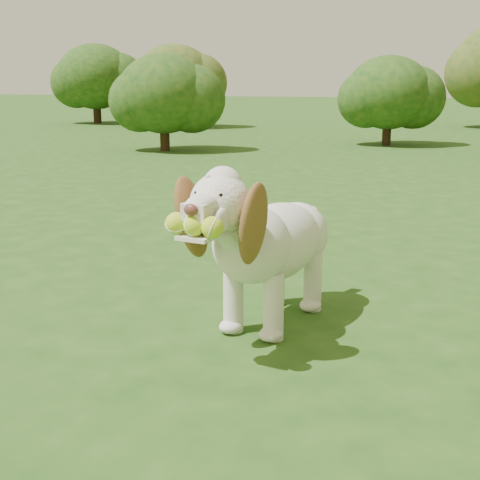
% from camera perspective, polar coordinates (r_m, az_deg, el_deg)
% --- Properties ---
extents(ground, '(80.00, 80.00, 0.00)m').
position_cam_1_polar(ground, '(3.49, 7.60, -4.29)').
color(ground, '#1E4513').
rests_on(ground, ground).
extents(dog, '(0.49, 1.15, 0.75)m').
position_cam_1_polar(dog, '(2.86, 2.23, 0.15)').
color(dog, silver).
rests_on(dog, ground).
extents(shrub_a, '(1.41, 1.41, 1.46)m').
position_cam_1_polar(shrub_a, '(10.40, -6.53, 12.30)').
color(shrub_a, '#382314').
rests_on(shrub_a, ground).
extents(shrub_e, '(1.79, 1.79, 1.86)m').
position_cam_1_polar(shrub_e, '(15.63, -5.60, 13.54)').
color(shrub_e, '#382314').
rests_on(shrub_e, ground).
extents(shrub_g, '(1.88, 1.88, 1.94)m').
position_cam_1_polar(shrub_g, '(17.40, -12.23, 13.46)').
color(shrub_g, '#382314').
rests_on(shrub_g, ground).
extents(shrub_b, '(1.41, 1.41, 1.46)m').
position_cam_1_polar(shrub_b, '(11.50, 12.57, 12.17)').
color(shrub_b, '#382314').
rests_on(shrub_b, ground).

